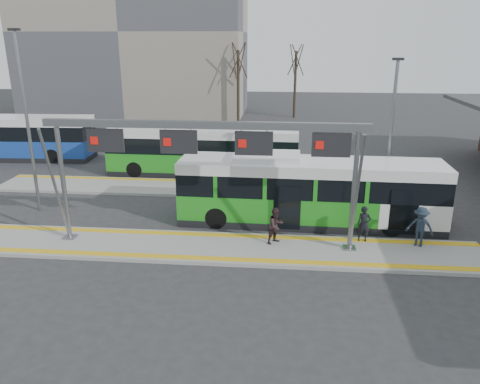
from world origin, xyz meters
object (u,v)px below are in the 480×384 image
object	(u,v)px
gantry	(207,148)
passenger_b	(276,226)
passenger_a	(364,224)
hero_bus	(309,192)
passenger_c	(420,227)

from	to	relation	value
gantry	passenger_b	xyz separation A→B (m)	(2.79, 0.35, -3.37)
passenger_a	gantry	bearing A→B (deg)	-173.25
gantry	passenger_a	bearing A→B (deg)	7.41
hero_bus	passenger_a	xyz separation A→B (m)	(2.24, -2.28, -0.61)
hero_bus	passenger_c	world-z (taller)	hero_bus
gantry	hero_bus	size ratio (longest dim) A/B	1.06
passenger_a	passenger_b	distance (m)	3.74
passenger_c	passenger_b	bearing A→B (deg)	-151.00
hero_bus	passenger_c	size ratio (longest dim) A/B	7.19
gantry	hero_bus	bearing A→B (deg)	36.27
hero_bus	passenger_b	bearing A→B (deg)	-116.52
passenger_b	passenger_a	bearing A→B (deg)	-36.81
hero_bus	passenger_c	distance (m)	5.18
hero_bus	passenger_a	size ratio (longest dim) A/B	7.89
hero_bus	passenger_c	bearing A→B (deg)	-28.11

